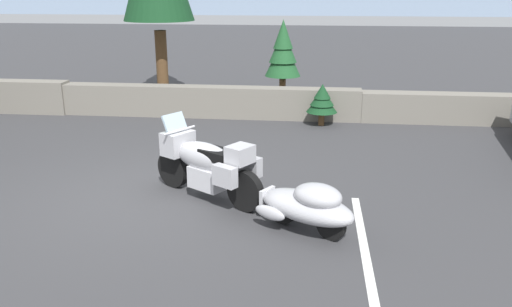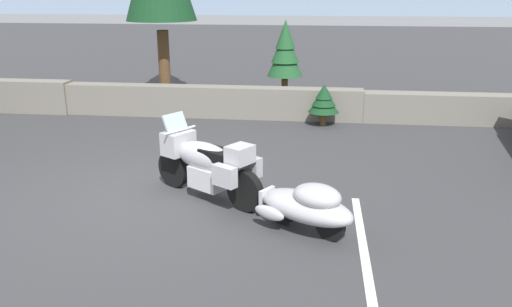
# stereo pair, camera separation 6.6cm
# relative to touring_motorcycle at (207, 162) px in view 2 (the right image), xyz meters

# --- Properties ---
(ground_plane) EXTENTS (80.00, 80.00, 0.00)m
(ground_plane) POSITION_rel_touring_motorcycle_xyz_m (-1.04, -0.06, -0.62)
(ground_plane) COLOR #38383A
(stone_guard_wall) EXTENTS (24.00, 0.62, 0.89)m
(stone_guard_wall) POSITION_rel_touring_motorcycle_xyz_m (-1.19, 5.54, -0.21)
(stone_guard_wall) COLOR slate
(stone_guard_wall) RESTS_ON ground
(touring_motorcycle) EXTENTS (2.02, 1.48, 1.33)m
(touring_motorcycle) POSITION_rel_touring_motorcycle_xyz_m (0.00, 0.00, 0.00)
(touring_motorcycle) COLOR black
(touring_motorcycle) RESTS_ON ground
(car_shaped_trailer) EXTENTS (2.05, 1.50, 0.76)m
(car_shaped_trailer) POSITION_rel_touring_motorcycle_xyz_m (1.67, -1.07, -0.21)
(car_shaped_trailer) COLOR black
(car_shaped_trailer) RESTS_ON ground
(pine_tree_secondary) EXTENTS (1.07, 1.07, 2.45)m
(pine_tree_secondary) POSITION_rel_touring_motorcycle_xyz_m (0.78, 7.64, 0.91)
(pine_tree_secondary) COLOR brown
(pine_tree_secondary) RESTS_ON ground
(pine_sapling_near) EXTENTS (0.78, 0.78, 1.06)m
(pine_sapling_near) POSITION_rel_touring_motorcycle_xyz_m (1.94, 4.99, 0.04)
(pine_sapling_near) COLOR brown
(pine_sapling_near) RESTS_ON ground
(parking_stripe_marker) EXTENTS (0.12, 3.60, 0.01)m
(parking_stripe_marker) POSITION_rel_touring_motorcycle_xyz_m (2.46, -1.56, -0.62)
(parking_stripe_marker) COLOR silver
(parking_stripe_marker) RESTS_ON ground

